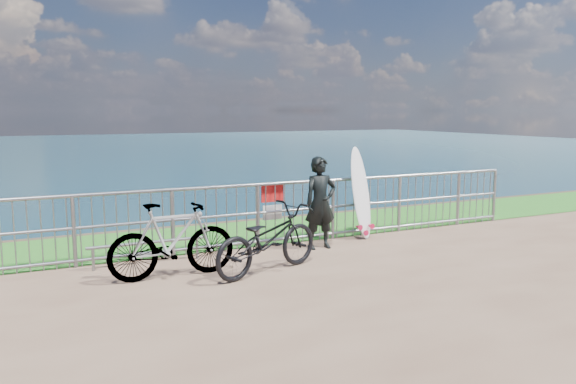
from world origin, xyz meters
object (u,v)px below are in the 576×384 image
bicycle_far (172,240)px  bicycle_near (267,239)px  surfboard (361,196)px  surfer (320,203)px

bicycle_far → bicycle_near: bearing=-104.9°
bicycle_near → surfboard: bearing=-80.7°
surfer → bicycle_near: surfer is taller
surfboard → surfer: bearing=-160.5°
surfer → bicycle_far: surfer is taller
bicycle_near → bicycle_far: (-1.32, 0.35, 0.05)m
surfer → bicycle_far: (-2.73, -0.62, -0.25)m
bicycle_far → surfer: bearing=-77.3°
surfer → bicycle_near: bearing=-144.3°
surfboard → bicycle_near: size_ratio=0.90×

